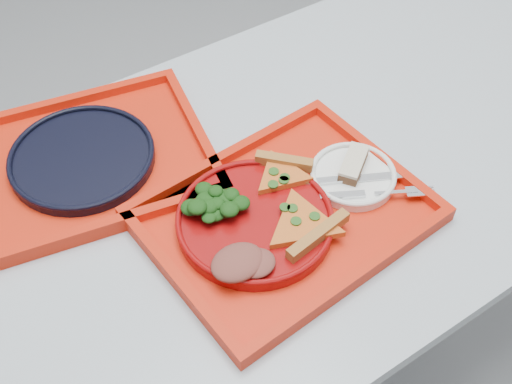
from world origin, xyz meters
TOP-DOWN VIEW (x-y plane):
  - ground at (0.00, 0.00)m, footprint 10.00×10.00m
  - table at (0.00, 0.00)m, footprint 1.60×0.80m
  - tray_main at (-0.04, -0.09)m, footprint 0.47×0.38m
  - tray_far at (-0.27, 0.21)m, footprint 0.51×0.43m
  - dinner_plate at (-0.10, -0.08)m, footprint 0.26×0.26m
  - side_plate at (0.10, -0.09)m, footprint 0.15×0.15m
  - navy_plate at (-0.27, 0.21)m, footprint 0.26×0.26m
  - pizza_slice_a at (-0.04, -0.14)m, footprint 0.14×0.16m
  - pizza_slice_b at (-0.01, -0.03)m, footprint 0.15×0.15m
  - salad_heap at (-0.14, -0.03)m, footprint 0.10×0.08m
  - meat_portion at (-0.17, -0.15)m, footprint 0.09×0.07m
  - dessert_bar at (0.11, -0.08)m, footprint 0.09×0.08m
  - knife at (0.10, -0.11)m, footprint 0.17×0.10m
  - fork at (0.10, -0.15)m, footprint 0.17×0.11m

SIDE VIEW (x-z plane):
  - ground at x=0.00m, z-range 0.00..0.00m
  - table at x=0.00m, z-range 0.30..1.05m
  - tray_main at x=-0.04m, z-range 0.75..0.76m
  - tray_far at x=-0.27m, z-range 0.75..0.76m
  - side_plate at x=0.10m, z-range 0.76..0.78m
  - navy_plate at x=-0.27m, z-range 0.76..0.78m
  - dinner_plate at x=-0.10m, z-range 0.76..0.78m
  - knife at x=0.10m, z-range 0.78..0.78m
  - fork at x=0.10m, z-range 0.78..0.78m
  - dessert_bar at x=0.11m, z-range 0.78..0.80m
  - pizza_slice_a at x=-0.04m, z-range 0.78..0.80m
  - pizza_slice_b at x=-0.01m, z-range 0.78..0.80m
  - meat_portion at x=-0.17m, z-range 0.78..0.81m
  - salad_heap at x=-0.14m, z-range 0.78..0.83m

